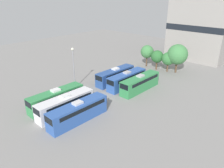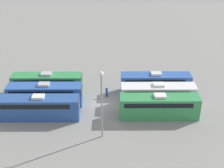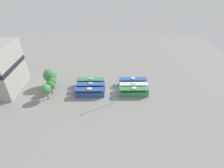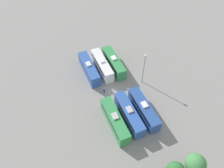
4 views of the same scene
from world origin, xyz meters
The scene contains 10 objects.
ground_plane centered at (0.00, 0.00, 0.00)m, with size 129.28×129.28×0.00m, color gray.
bus_0 centered at (-3.37, -8.15, 1.74)m, with size 2.48×10.98×3.53m.
bus_1 centered at (-0.11, -8.45, 1.74)m, with size 2.48×10.98×3.53m.
bus_2 centered at (3.55, -8.55, 1.74)m, with size 2.48×10.98×3.53m.
bus_3 centered at (-3.56, 8.40, 1.74)m, with size 2.48×10.98×3.53m.
bus_4 centered at (0.03, 8.30, 1.74)m, with size 2.48×10.98×3.53m.
bus_5 centered at (3.55, 8.60, 1.74)m, with size 2.48×10.98×3.53m.
worker_person centered at (2.35, -0.84, 0.76)m, with size 0.36×0.36×1.64m.
light_pole centered at (-7.93, -0.38, 6.08)m, with size 0.60×0.60×9.18m.
tree_0 centered at (-5.22, 23.60, 4.33)m, with size 3.69×3.69×6.20m.
Camera 4 is at (13.86, 31.46, 41.88)m, focal length 35.00 mm.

